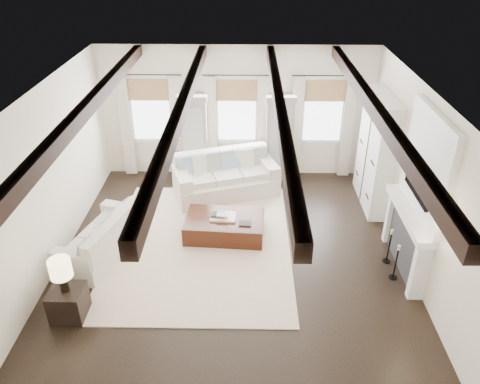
{
  "coord_description": "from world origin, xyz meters",
  "views": [
    {
      "loc": [
        0.27,
        -6.9,
        5.51
      ],
      "look_at": [
        0.13,
        0.72,
        1.15
      ],
      "focal_mm": 35.0,
      "sensor_mm": 36.0,
      "label": 1
    }
  ],
  "objects_px": {
    "sofa_left": "(103,239)",
    "side_table_front": "(69,303)",
    "ottoman": "(225,227)",
    "side_table_back": "(185,160)",
    "sofa_back": "(225,177)"
  },
  "relations": [
    {
      "from": "ottoman",
      "to": "side_table_front",
      "type": "bearing_deg",
      "value": -132.07
    },
    {
      "from": "sofa_back",
      "to": "side_table_front",
      "type": "height_order",
      "value": "sofa_back"
    },
    {
      "from": "side_table_front",
      "to": "sofa_back",
      "type": "bearing_deg",
      "value": 60.12
    },
    {
      "from": "ottoman",
      "to": "sofa_left",
      "type": "bearing_deg",
      "value": -159.79
    },
    {
      "from": "side_table_front",
      "to": "ottoman",
      "type": "bearing_deg",
      "value": 43.85
    },
    {
      "from": "sofa_left",
      "to": "side_table_back",
      "type": "height_order",
      "value": "sofa_left"
    },
    {
      "from": "sofa_back",
      "to": "ottoman",
      "type": "relative_size",
      "value": 1.62
    },
    {
      "from": "sofa_back",
      "to": "ottoman",
      "type": "height_order",
      "value": "sofa_back"
    },
    {
      "from": "sofa_left",
      "to": "ottoman",
      "type": "relative_size",
      "value": 1.33
    },
    {
      "from": "side_table_back",
      "to": "side_table_front",
      "type": "bearing_deg",
      "value": -103.86
    },
    {
      "from": "sofa_left",
      "to": "ottoman",
      "type": "bearing_deg",
      "value": 16.14
    },
    {
      "from": "sofa_back",
      "to": "sofa_left",
      "type": "bearing_deg",
      "value": -132.55
    },
    {
      "from": "sofa_back",
      "to": "ottoman",
      "type": "xyz_separation_m",
      "value": [
        0.07,
        -1.75,
        -0.2
      ]
    },
    {
      "from": "sofa_left",
      "to": "side_table_front",
      "type": "xyz_separation_m",
      "value": [
        -0.12,
        -1.64,
        -0.07
      ]
    },
    {
      "from": "ottoman",
      "to": "side_table_back",
      "type": "relative_size",
      "value": 2.39
    }
  ]
}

